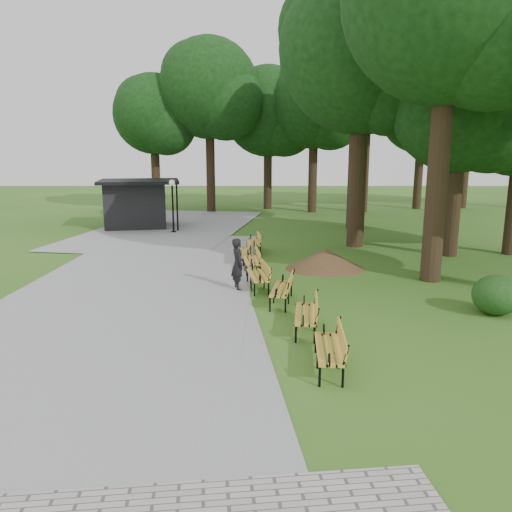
{
  "coord_description": "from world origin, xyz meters",
  "views": [
    {
      "loc": [
        -0.01,
        -14.83,
        4.43
      ],
      "look_at": [
        0.05,
        0.82,
        1.1
      ],
      "focal_mm": 34.7,
      "sensor_mm": 36.0,
      "label": 1
    }
  ],
  "objects_px": {
    "lawn_tree_2": "(363,50)",
    "bench_2": "(281,289)",
    "lamp_post": "(172,194)",
    "lawn_tree_4": "(359,64)",
    "bench_3": "(258,276)",
    "bench_6": "(254,243)",
    "bench_4": "(251,260)",
    "bench_0": "(329,349)",
    "lawn_tree_1": "(462,102)",
    "person": "(238,264)",
    "bench_5": "(242,252)",
    "dirt_mound": "(325,259)",
    "bench_1": "(306,314)",
    "kiosk": "(136,204)"
  },
  "relations": [
    {
      "from": "lawn_tree_4",
      "to": "bench_3",
      "type": "bearing_deg",
      "value": -113.36
    },
    {
      "from": "bench_6",
      "to": "lamp_post",
      "type": "bearing_deg",
      "value": -145.84
    },
    {
      "from": "bench_3",
      "to": "lawn_tree_4",
      "type": "bearing_deg",
      "value": 148.06
    },
    {
      "from": "lamp_post",
      "to": "bench_5",
      "type": "relative_size",
      "value": 1.53
    },
    {
      "from": "dirt_mound",
      "to": "bench_1",
      "type": "xyz_separation_m",
      "value": [
        -1.43,
        -6.66,
        0.05
      ]
    },
    {
      "from": "lawn_tree_2",
      "to": "bench_2",
      "type": "bearing_deg",
      "value": -113.76
    },
    {
      "from": "person",
      "to": "bench_5",
      "type": "bearing_deg",
      "value": -18.17
    },
    {
      "from": "bench_5",
      "to": "lawn_tree_2",
      "type": "distance_m",
      "value": 10.46
    },
    {
      "from": "bench_1",
      "to": "bench_2",
      "type": "relative_size",
      "value": 1.0
    },
    {
      "from": "lamp_post",
      "to": "lawn_tree_2",
      "type": "height_order",
      "value": "lawn_tree_2"
    },
    {
      "from": "bench_3",
      "to": "bench_4",
      "type": "relative_size",
      "value": 1.0
    },
    {
      "from": "bench_4",
      "to": "lawn_tree_1",
      "type": "xyz_separation_m",
      "value": [
        8.57,
        2.88,
        5.94
      ]
    },
    {
      "from": "bench_5",
      "to": "lawn_tree_4",
      "type": "relative_size",
      "value": 0.15
    },
    {
      "from": "person",
      "to": "lawn_tree_4",
      "type": "bearing_deg",
      "value": -43.17
    },
    {
      "from": "lawn_tree_2",
      "to": "lawn_tree_4",
      "type": "xyz_separation_m",
      "value": [
        1.0,
        5.69,
        0.33
      ]
    },
    {
      "from": "lawn_tree_2",
      "to": "lawn_tree_1",
      "type": "bearing_deg",
      "value": -31.2
    },
    {
      "from": "lawn_tree_1",
      "to": "kiosk",
      "type": "bearing_deg",
      "value": 152.15
    },
    {
      "from": "lawn_tree_1",
      "to": "bench_6",
      "type": "bearing_deg",
      "value": 174.85
    },
    {
      "from": "bench_4",
      "to": "lamp_post",
      "type": "bearing_deg",
      "value": -159.52
    },
    {
      "from": "bench_5",
      "to": "lawn_tree_4",
      "type": "height_order",
      "value": "lawn_tree_4"
    },
    {
      "from": "bench_5",
      "to": "bench_2",
      "type": "bearing_deg",
      "value": 10.4
    },
    {
      "from": "kiosk",
      "to": "dirt_mound",
      "type": "xyz_separation_m",
      "value": [
        9.67,
        -10.58,
        -1.01
      ]
    },
    {
      "from": "bench_3",
      "to": "bench_6",
      "type": "height_order",
      "value": "same"
    },
    {
      "from": "bench_0",
      "to": "lawn_tree_1",
      "type": "height_order",
      "value": "lawn_tree_1"
    },
    {
      "from": "kiosk",
      "to": "bench_0",
      "type": "relative_size",
      "value": 2.36
    },
    {
      "from": "bench_0",
      "to": "bench_4",
      "type": "distance_m",
      "value": 8.6
    },
    {
      "from": "bench_4",
      "to": "lawn_tree_4",
      "type": "bearing_deg",
      "value": 146.13
    },
    {
      "from": "lawn_tree_1",
      "to": "dirt_mound",
      "type": "bearing_deg",
      "value": -156.84
    },
    {
      "from": "lamp_post",
      "to": "bench_6",
      "type": "height_order",
      "value": "lamp_post"
    },
    {
      "from": "bench_3",
      "to": "bench_5",
      "type": "distance_m",
      "value": 4.01
    },
    {
      "from": "kiosk",
      "to": "bench_2",
      "type": "bearing_deg",
      "value": -73.06
    },
    {
      "from": "bench_4",
      "to": "bench_6",
      "type": "distance_m",
      "value": 3.65
    },
    {
      "from": "person",
      "to": "bench_0",
      "type": "xyz_separation_m",
      "value": [
        2.07,
        -6.0,
        -0.41
      ]
    },
    {
      "from": "lawn_tree_4",
      "to": "dirt_mound",
      "type": "bearing_deg",
      "value": -106.46
    },
    {
      "from": "bench_0",
      "to": "bench_1",
      "type": "height_order",
      "value": "same"
    },
    {
      "from": "dirt_mound",
      "to": "lawn_tree_1",
      "type": "xyz_separation_m",
      "value": [
        5.73,
        2.45,
        5.99
      ]
    },
    {
      "from": "bench_1",
      "to": "bench_4",
      "type": "distance_m",
      "value": 6.39
    },
    {
      "from": "bench_2",
      "to": "bench_4",
      "type": "relative_size",
      "value": 1.0
    },
    {
      "from": "bench_1",
      "to": "bench_2",
      "type": "height_order",
      "value": "same"
    },
    {
      "from": "person",
      "to": "lamp_post",
      "type": "bearing_deg",
      "value": 1.24
    },
    {
      "from": "bench_3",
      "to": "lawn_tree_1",
      "type": "relative_size",
      "value": 0.2
    },
    {
      "from": "bench_2",
      "to": "lawn_tree_2",
      "type": "relative_size",
      "value": 0.15
    },
    {
      "from": "bench_0",
      "to": "bench_6",
      "type": "xyz_separation_m",
      "value": [
        -1.56,
        12.09,
        0.0
      ]
    },
    {
      "from": "bench_2",
      "to": "lamp_post",
      "type": "bearing_deg",
      "value": -148.14
    },
    {
      "from": "bench_4",
      "to": "bench_1",
      "type": "bearing_deg",
      "value": 7.56
    },
    {
      "from": "person",
      "to": "bench_4",
      "type": "height_order",
      "value": "person"
    },
    {
      "from": "bench_0",
      "to": "bench_5",
      "type": "distance_m",
      "value": 10.27
    },
    {
      "from": "lamp_post",
      "to": "bench_4",
      "type": "height_order",
      "value": "lamp_post"
    },
    {
      "from": "bench_0",
      "to": "lawn_tree_1",
      "type": "relative_size",
      "value": 0.2
    },
    {
      "from": "lawn_tree_4",
      "to": "lawn_tree_2",
      "type": "bearing_deg",
      "value": -99.97
    }
  ]
}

